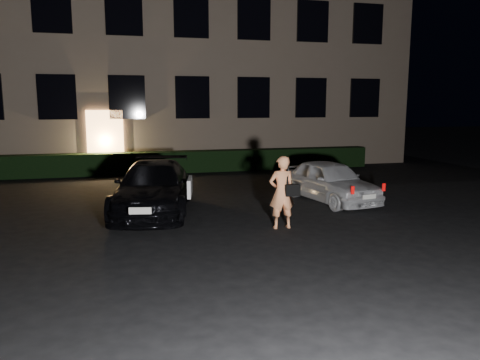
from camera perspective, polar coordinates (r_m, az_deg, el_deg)
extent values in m
plane|color=black|center=(9.24, 4.85, -8.10)|extent=(80.00, 80.00, 0.00)
cube|color=#776555|center=(23.72, -7.48, 17.09)|extent=(20.00, 8.00, 12.00)
cube|color=#FFB064|center=(19.32, -16.07, 4.47)|extent=(1.40, 0.10, 2.50)
cube|color=black|center=(19.39, -21.40, 9.40)|extent=(1.40, 0.10, 1.70)
cube|color=black|center=(19.26, -13.60, 9.78)|extent=(1.40, 0.10, 1.70)
cube|color=black|center=(19.48, -5.82, 9.98)|extent=(1.40, 0.10, 1.70)
cube|color=black|center=(20.04, 1.67, 10.00)|extent=(1.40, 0.10, 1.70)
cube|color=black|center=(20.90, 8.64, 9.87)|extent=(1.40, 0.10, 1.70)
cube|color=black|center=(22.05, 14.96, 9.63)|extent=(1.40, 0.10, 1.70)
cube|color=black|center=(19.69, -21.98, 18.73)|extent=(1.40, 0.10, 1.70)
cube|color=black|center=(19.56, -13.98, 19.18)|extent=(1.40, 0.10, 1.70)
cube|color=black|center=(19.78, -5.98, 19.29)|extent=(1.40, 0.10, 1.70)
cube|color=black|center=(20.33, 1.71, 19.06)|extent=(1.40, 0.10, 1.70)
cube|color=black|center=(21.18, 8.86, 18.56)|extent=(1.40, 0.10, 1.70)
cube|color=black|center=(22.31, 15.32, 17.87)|extent=(1.40, 0.10, 1.70)
cube|color=black|center=(19.19, -5.49, 2.29)|extent=(15.00, 0.70, 0.85)
imported|color=black|center=(12.15, -10.49, -0.90)|extent=(2.59, 4.66, 1.28)
cube|color=white|center=(11.24, -6.14, -0.83)|extent=(0.25, 0.91, 0.43)
cube|color=silver|center=(9.96, -12.07, -3.68)|extent=(0.46, 0.13, 0.14)
imported|color=silver|center=(13.49, 10.92, -0.12)|extent=(1.97, 3.64, 1.18)
cube|color=red|center=(11.89, 13.58, -1.21)|extent=(0.08, 0.06, 0.20)
cube|color=red|center=(12.51, 17.13, -0.85)|extent=(0.08, 0.06, 0.20)
cube|color=silver|center=(12.19, 15.49, -1.97)|extent=(0.39, 0.10, 0.12)
imported|color=#FF9C64|center=(10.40, 5.11, -1.51)|extent=(0.60, 0.40, 1.63)
cube|color=black|center=(10.36, 6.38, -1.23)|extent=(0.34, 0.15, 0.26)
cube|color=black|center=(10.29, 5.77, 0.79)|extent=(0.04, 0.06, 0.51)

